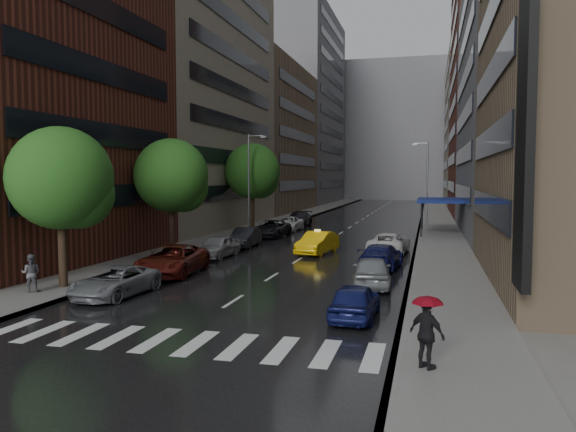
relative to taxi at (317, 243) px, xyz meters
The scene contains 19 objects.
ground 19.32m from the taxi, 91.89° to the right, with size 220.00×220.00×0.00m, color gray.
road 30.72m from the taxi, 91.19° to the left, with size 14.00×140.00×0.01m, color black.
sidewalk_left 32.19m from the taxi, 107.43° to the left, with size 4.00×140.00×0.15m, color gray.
sidewalk_right 31.83m from the taxi, 74.77° to the left, with size 4.00×140.00×0.15m, color gray.
crosswalk 21.32m from the taxi, 91.18° to the right, with size 13.15×2.80×0.01m.
buildings_left 45.12m from the taxi, 111.60° to the left, with size 8.00×108.00×38.00m.
buildings_right 42.53m from the taxi, 69.00° to the left, with size 8.05×109.10×36.00m.
building_far 99.87m from the taxi, 90.37° to the left, with size 40.00×14.00×32.00m, color slate.
tree_near 18.06m from the taxi, 121.86° to the right, with size 4.79×4.79×7.63m.
tree_mid 10.83m from the taxi, 160.30° to the right, with size 4.92×4.92×7.84m.
tree_far 17.74m from the taxi, 122.91° to the left, with size 5.36×5.36×8.54m.
taxi is the anchor object (origin of this frame).
parked_cars_left 6.79m from the taxi, 152.82° to the left, with size 3.08×41.12×1.60m.
parked_cars_right 7.78m from the taxi, 52.25° to the right, with size 2.87×22.97×1.54m.
ped_black_umbrella 19.06m from the taxi, 121.11° to the right, with size 1.01×0.98×2.09m.
ped_red_umbrella 23.57m from the taxi, 71.74° to the right, with size 1.15×1.04×2.01m.
street_lamp_left 14.19m from the taxi, 127.99° to the left, with size 1.74×0.22×9.00m.
street_lamp_right 26.98m from the taxi, 74.59° to the left, with size 1.74×0.22×9.00m.
awning 17.94m from the taxi, 62.01° to the left, with size 4.00×8.00×3.12m.
Camera 1 is at (8.01, -18.27, 5.29)m, focal length 35.00 mm.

